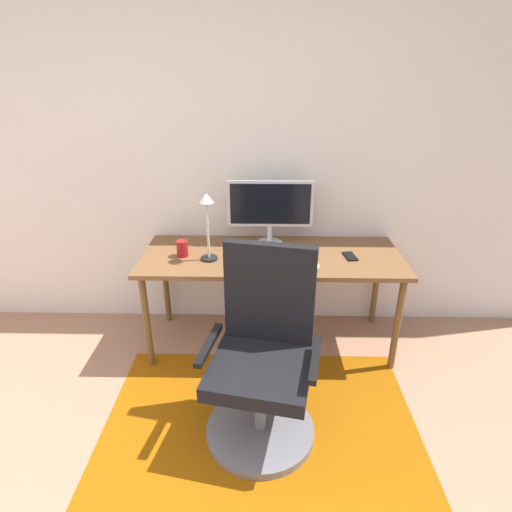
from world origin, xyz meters
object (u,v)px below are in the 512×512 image
(keyboard, at_px, (265,267))
(desk_lamp, at_px, (207,216))
(cell_phone, at_px, (350,256))
(office_chair, at_px, (263,368))
(monitor, at_px, (270,206))
(computer_mouse, at_px, (315,266))
(desk, at_px, (271,263))
(coffee_cup, at_px, (182,248))

(keyboard, relative_size, desk_lamp, 0.96)
(cell_phone, distance_m, desk_lamp, 0.98)
(keyboard, height_order, office_chair, office_chair)
(desk_lamp, relative_size, office_chair, 0.43)
(monitor, relative_size, computer_mouse, 5.68)
(monitor, xyz_separation_m, keyboard, (-0.03, -0.41, -0.27))
(keyboard, xyz_separation_m, desk_lamp, (-0.37, 0.12, 0.29))
(monitor, bearing_deg, computer_mouse, -55.52)
(monitor, height_order, computer_mouse, monitor)
(desk, height_order, keyboard, keyboard)
(keyboard, height_order, desk_lamp, desk_lamp)
(monitor, relative_size, desk_lamp, 1.32)
(monitor, bearing_deg, keyboard, -94.70)
(computer_mouse, height_order, office_chair, office_chair)
(coffee_cup, bearing_deg, monitor, 21.75)
(cell_phone, height_order, office_chair, office_chair)
(keyboard, bearing_deg, desk_lamp, 161.50)
(keyboard, xyz_separation_m, coffee_cup, (-0.55, 0.17, 0.05))
(desk, height_order, coffee_cup, coffee_cup)
(cell_phone, xyz_separation_m, office_chair, (-0.57, -0.77, -0.31))
(computer_mouse, bearing_deg, keyboard, -179.77)
(keyboard, distance_m, desk_lamp, 0.48)
(computer_mouse, bearing_deg, coffee_cup, 168.76)
(desk, xyz_separation_m, desk_lamp, (-0.41, -0.09, 0.36))
(monitor, xyz_separation_m, desk_lamp, (-0.40, -0.28, 0.02))
(desk, distance_m, keyboard, 0.22)
(coffee_cup, relative_size, desk_lamp, 0.24)
(desk, relative_size, cell_phone, 12.49)
(computer_mouse, xyz_separation_m, cell_phone, (0.26, 0.18, -0.01))
(cell_phone, bearing_deg, office_chair, -135.21)
(coffee_cup, xyz_separation_m, office_chair, (0.54, -0.76, -0.36))
(monitor, distance_m, office_chair, 1.15)
(keyboard, bearing_deg, office_chair, -90.70)
(monitor, bearing_deg, desk_lamp, -144.73)
(cell_phone, relative_size, desk_lamp, 0.31)
(monitor, distance_m, desk_lamp, 0.49)
(computer_mouse, bearing_deg, desk_lamp, 169.84)
(desk, relative_size, computer_mouse, 16.81)
(desk, bearing_deg, monitor, 93.20)
(cell_phone, bearing_deg, monitor, 148.43)
(monitor, relative_size, cell_phone, 4.22)
(coffee_cup, bearing_deg, office_chair, -54.58)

